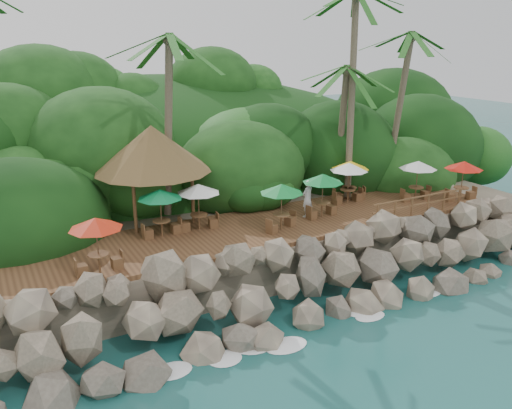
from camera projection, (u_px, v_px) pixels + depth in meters
ground at (330, 329)px, 20.52m from camera, size 140.00×140.00×0.00m
land_base at (181, 198)px, 33.61m from camera, size 32.00×25.20×2.10m
jungle_hill at (147, 186)px, 40.21m from camera, size 44.80×28.00×15.40m
seawall at (302, 282)px, 21.85m from camera, size 29.00×4.00×2.30m
terrace at (256, 229)px, 24.88m from camera, size 26.00×5.00×0.20m
jungle_foliage at (188, 218)px, 33.09m from camera, size 44.00×16.00×12.00m
foam_line at (325, 325)px, 20.77m from camera, size 25.20×0.80×0.06m
palms at (216, 9)px, 23.76m from camera, size 30.46×7.52×13.60m
palapa at (152, 149)px, 24.88m from camera, size 5.56×5.56×4.60m
dining_clusters at (305, 183)px, 25.49m from camera, size 21.40×4.96×2.18m
railing at (420, 203)px, 26.35m from camera, size 6.10×0.10×1.00m
waiter at (307, 199)px, 25.98m from camera, size 0.78×0.62×1.86m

